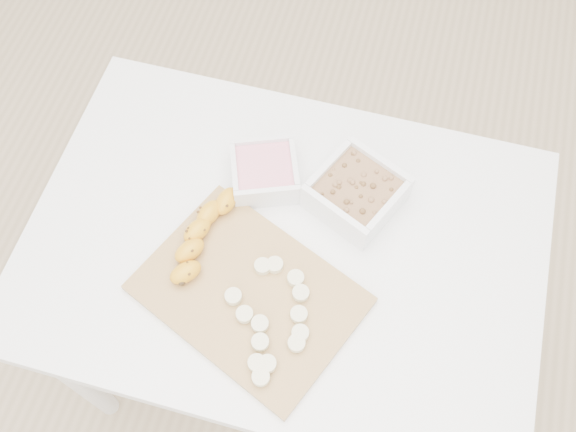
% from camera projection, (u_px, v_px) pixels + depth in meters
% --- Properties ---
extents(ground, '(3.50, 3.50, 0.00)m').
position_uv_depth(ground, '(285.00, 349.00, 1.91)').
color(ground, '#C6AD89').
rests_on(ground, ground).
extents(table, '(1.00, 0.70, 0.75)m').
position_uv_depth(table, '(284.00, 263.00, 1.33)').
color(table, white).
rests_on(table, ground).
extents(bowl_yogurt, '(0.17, 0.17, 0.06)m').
position_uv_depth(bowl_yogurt, '(265.00, 172.00, 1.28)').
color(bowl_yogurt, white).
rests_on(bowl_yogurt, table).
extents(bowl_granola, '(0.21, 0.21, 0.07)m').
position_uv_depth(bowl_granola, '(357.00, 192.00, 1.25)').
color(bowl_granola, white).
rests_on(bowl_granola, table).
extents(cutting_board, '(0.46, 0.41, 0.01)m').
position_uv_depth(cutting_board, '(249.00, 294.00, 1.19)').
color(cutting_board, tan).
rests_on(cutting_board, table).
extents(banana, '(0.13, 0.22, 0.04)m').
position_uv_depth(banana, '(202.00, 236.00, 1.21)').
color(banana, orange).
rests_on(banana, cutting_board).
extents(banana_slices, '(0.17, 0.24, 0.02)m').
position_uv_depth(banana_slices, '(272.00, 319.00, 1.15)').
color(banana_slices, beige).
rests_on(banana_slices, cutting_board).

